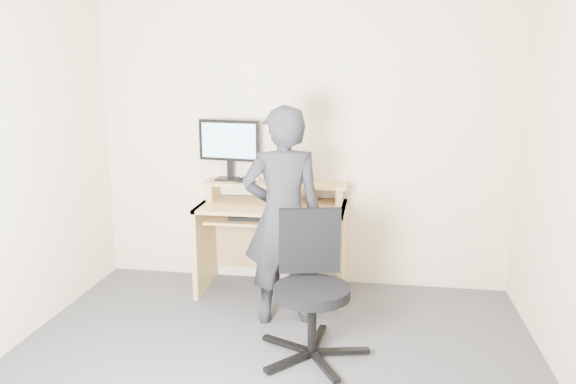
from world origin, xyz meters
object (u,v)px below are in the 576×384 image
(desk, at_px, (274,226))
(monitor, at_px, (229,144))
(office_chair, at_px, (311,280))
(person, at_px, (283,216))

(desk, bearing_deg, monitor, 166.77)
(monitor, distance_m, office_chair, 1.60)
(office_chair, bearing_deg, desk, 100.32)
(monitor, xyz_separation_m, person, (0.57, -0.70, -0.42))
(desk, bearing_deg, person, -73.95)
(monitor, distance_m, person, 1.00)
(desk, distance_m, office_chair, 1.16)
(monitor, height_order, office_chair, monitor)
(person, bearing_deg, office_chair, 103.22)
(monitor, bearing_deg, desk, -4.91)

